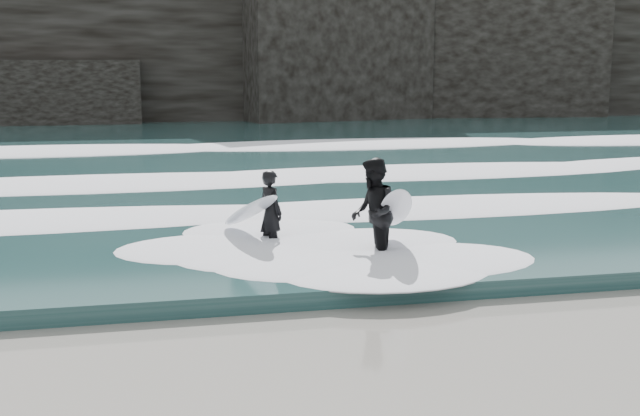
{
  "coord_description": "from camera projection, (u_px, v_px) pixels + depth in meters",
  "views": [
    {
      "loc": [
        -3.04,
        -8.24,
        3.59
      ],
      "look_at": [
        0.16,
        6.12,
        1.0
      ],
      "focal_mm": 45.0,
      "sensor_mm": 36.0,
      "label": 1
    }
  ],
  "objects": [
    {
      "name": "foam_mid",
      "position": [
        245.0,
        172.0,
        24.5
      ],
      "size": [
        60.0,
        4.0,
        0.24
      ],
      "primitive_type": "ellipsoid",
      "color": "white",
      "rests_on": "sea"
    },
    {
      "name": "ground",
      "position": [
        422.0,
        384.0,
        9.19
      ],
      "size": [
        120.0,
        120.0,
        0.0
      ],
      "primitive_type": "plane",
      "color": "olive",
      "rests_on": "ground"
    },
    {
      "name": "foam_near",
      "position": [
        285.0,
        213.0,
        17.77
      ],
      "size": [
        60.0,
        3.2,
        0.2
      ],
      "primitive_type": "ellipsoid",
      "color": "white",
      "rests_on": "sea"
    },
    {
      "name": "surfer_left",
      "position": [
        265.0,
        212.0,
        15.51
      ],
      "size": [
        1.3,
        2.17,
        1.64
      ],
      "color": "black",
      "rests_on": "ground"
    },
    {
      "name": "surfer_right",
      "position": [
        375.0,
        213.0,
        14.39
      ],
      "size": [
        1.39,
        2.02,
        2.0
      ],
      "color": "black",
      "rests_on": "ground"
    },
    {
      "name": "sea",
      "position": [
        209.0,
        143.0,
        37.04
      ],
      "size": [
        90.0,
        52.0,
        0.3
      ],
      "primitive_type": "cube",
      "color": "#1E3F3F",
      "rests_on": "ground"
    },
    {
      "name": "foam_far",
      "position": [
        217.0,
        144.0,
        33.15
      ],
      "size": [
        60.0,
        4.8,
        0.3
      ],
      "primitive_type": "ellipsoid",
      "color": "white",
      "rests_on": "sea"
    },
    {
      "name": "headland",
      "position": [
        186.0,
        45.0,
        52.55
      ],
      "size": [
        70.0,
        9.0,
        10.0
      ],
      "primitive_type": "cube",
      "color": "black",
      "rests_on": "ground"
    }
  ]
}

